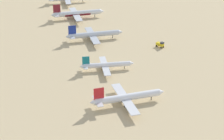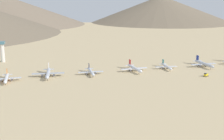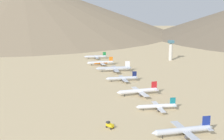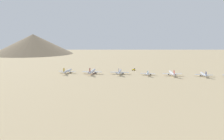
# 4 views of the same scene
# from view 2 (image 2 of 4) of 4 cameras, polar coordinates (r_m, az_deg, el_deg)

# --- Properties ---
(ground_plane) EXTENTS (2123.23, 2123.23, 0.00)m
(ground_plane) POSITION_cam_2_polar(r_m,az_deg,el_deg) (320.37, 4.00, -0.35)
(ground_plane) COLOR tan
(parked_jet_1) EXTENTS (34.37, 28.06, 9.92)m
(parked_jet_1) POSITION_cam_2_polar(r_m,az_deg,el_deg) (298.83, -19.93, -1.53)
(parked_jet_1) COLOR silver
(parked_jet_1) RESTS_ON ground
(parked_jet_2) EXTENTS (40.63, 32.95, 11.73)m
(parked_jet_2) POSITION_cam_2_polar(r_m,az_deg,el_deg) (304.56, -12.38, -0.62)
(parked_jet_2) COLOR #B2B7C1
(parked_jet_2) RESTS_ON ground
(parked_jet_3) EXTENTS (33.03, 26.92, 9.52)m
(parked_jet_3) POSITION_cam_2_polar(r_m,az_deg,el_deg) (307.48, -4.15, -0.33)
(parked_jet_3) COLOR silver
(parked_jet_3) RESTS_ON ground
(parked_jet_4) EXTENTS (37.59, 30.81, 10.91)m
(parked_jet_4) POSITION_cam_2_polar(r_m,az_deg,el_deg) (320.85, 4.43, 0.34)
(parked_jet_4) COLOR white
(parked_jet_4) RESTS_ON ground
(parked_jet_5) EXTENTS (31.23, 25.37, 9.01)m
(parked_jet_5) POSITION_cam_2_polar(r_m,az_deg,el_deg) (337.11, 10.59, 0.69)
(parked_jet_5) COLOR white
(parked_jet_5) RESTS_ON ground
(parked_jet_6) EXTENTS (39.14, 31.98, 11.31)m
(parked_jet_6) POSITION_cam_2_polar(r_m,az_deg,el_deg) (358.06, 17.51, 1.16)
(parked_jet_6) COLOR silver
(parked_jet_6) RESTS_ON ground
(service_truck) EXTENTS (5.16, 5.63, 3.90)m
(service_truck) POSITION_cam_2_polar(r_m,az_deg,el_deg) (314.53, 17.87, -0.86)
(service_truck) COLOR yellow
(service_truck) RESTS_ON ground
(control_tower) EXTENTS (7.20, 7.20, 26.49)m
(control_tower) POSITION_cam_2_polar(r_m,az_deg,el_deg) (390.74, -20.60, 3.59)
(control_tower) COLOR beige
(control_tower) RESTS_ON ground
(desert_hill_4) EXTENTS (480.08, 480.08, 89.06)m
(desert_hill_4) POSITION_cam_2_polar(r_m,az_deg,el_deg) (1043.07, 9.49, 11.68)
(desert_hill_4) COLOR #70604C
(desert_hill_4) RESTS_ON ground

